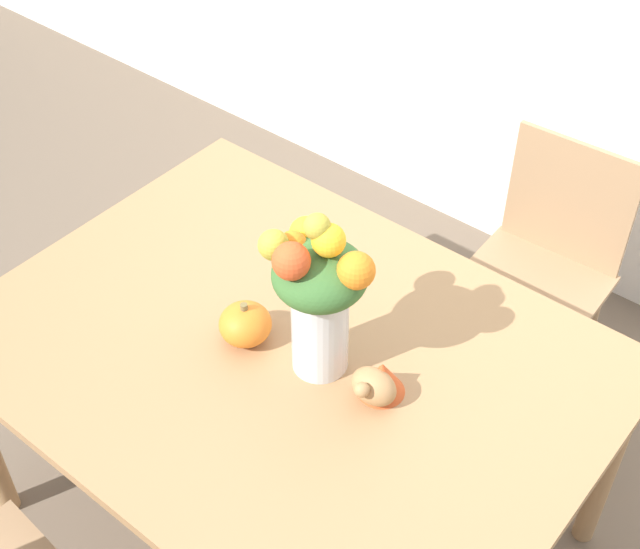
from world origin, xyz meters
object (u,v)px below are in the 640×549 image
Objects in this scene: pumpkin at (245,324)px; dining_chair_near_window at (540,272)px; turkey_figurine at (378,381)px; flower_vase at (319,294)px.

dining_chair_near_window is (0.32, 0.97, -0.34)m from pumpkin.
pumpkin is 0.15× the size of dining_chair_near_window.
turkey_figurine is at bearing 9.75° from pumpkin.
dining_chair_near_window reaches higher than pumpkin.
flower_vase is 3.45× the size of pumpkin.
pumpkin is at bearing -170.25° from turkey_figurine.
turkey_figurine is (0.35, 0.06, -0.01)m from pumpkin.
flower_vase is 2.94× the size of turkey_figurine.
flower_vase is at bearing 15.27° from pumpkin.
flower_vase reaches higher than pumpkin.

